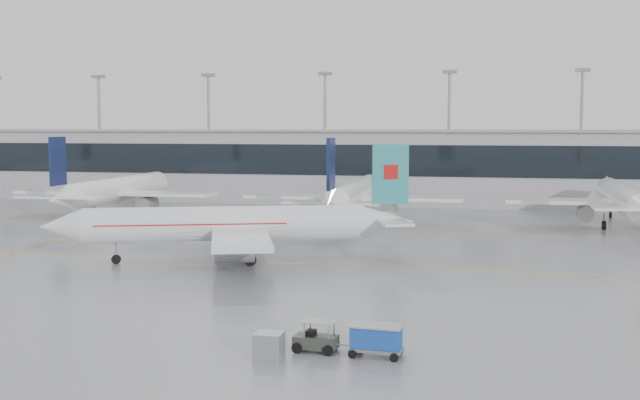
% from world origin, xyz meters
% --- Properties ---
extents(ground, '(320.00, 320.00, 0.00)m').
position_xyz_m(ground, '(0.00, 0.00, 0.00)').
color(ground, gray).
rests_on(ground, ground).
extents(taxi_line_main, '(120.00, 0.25, 0.01)m').
position_xyz_m(taxi_line_main, '(0.00, 0.00, 0.01)').
color(taxi_line_main, gold).
rests_on(taxi_line_main, ground).
extents(taxi_line_north, '(120.00, 0.25, 0.01)m').
position_xyz_m(taxi_line_north, '(0.00, 30.00, 0.01)').
color(taxi_line_north, gold).
rests_on(taxi_line_north, ground).
extents(taxi_line_cross, '(0.25, 60.00, 0.01)m').
position_xyz_m(taxi_line_cross, '(-30.00, 15.00, 0.01)').
color(taxi_line_cross, gold).
rests_on(taxi_line_cross, ground).
extents(terminal, '(180.00, 15.00, 12.00)m').
position_xyz_m(terminal, '(0.00, 62.00, 6.00)').
color(terminal, '#9E9EA2').
rests_on(terminal, ground).
extents(terminal_glass, '(180.00, 0.20, 5.00)m').
position_xyz_m(terminal_glass, '(0.00, 54.45, 7.50)').
color(terminal_glass, black).
rests_on(terminal_glass, ground).
extents(terminal_roof, '(182.00, 16.00, 0.40)m').
position_xyz_m(terminal_roof, '(0.00, 62.00, 12.20)').
color(terminal_roof, gray).
rests_on(terminal_roof, ground).
extents(light_masts, '(156.40, 1.00, 22.60)m').
position_xyz_m(light_masts, '(0.00, 68.00, 13.34)').
color(light_masts, gray).
rests_on(light_masts, ground).
extents(air_canada_jet, '(35.21, 28.63, 11.29)m').
position_xyz_m(air_canada_jet, '(-5.69, 0.06, 3.57)').
color(air_canada_jet, silver).
rests_on(air_canada_jet, ground).
extents(parked_jet_b, '(29.64, 36.96, 11.72)m').
position_xyz_m(parked_jet_b, '(-35.00, 33.69, 3.71)').
color(parked_jet_b, white).
rests_on(parked_jet_b, ground).
extents(parked_jet_c, '(29.64, 36.96, 11.72)m').
position_xyz_m(parked_jet_c, '(-0.00, 33.69, 3.71)').
color(parked_jet_c, white).
rests_on(parked_jet_c, ground).
extents(parked_jet_d, '(29.64, 36.96, 11.72)m').
position_xyz_m(parked_jet_d, '(35.00, 33.69, 3.71)').
color(parked_jet_d, white).
rests_on(parked_jet_d, ground).
extents(baggage_tug, '(3.82, 1.76, 1.83)m').
position_xyz_m(baggage_tug, '(8.40, -28.60, 0.64)').
color(baggage_tug, '#2F332C').
rests_on(baggage_tug, ground).
extents(baggage_cart, '(3.12, 1.91, 1.85)m').
position_xyz_m(baggage_cart, '(11.99, -28.89, 1.08)').
color(baggage_cart, gray).
rests_on(baggage_cart, ground).
extents(gse_unit, '(1.57, 1.46, 1.56)m').
position_xyz_m(gse_unit, '(6.17, -30.79, 0.78)').
color(gse_unit, gray).
rests_on(gse_unit, ground).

